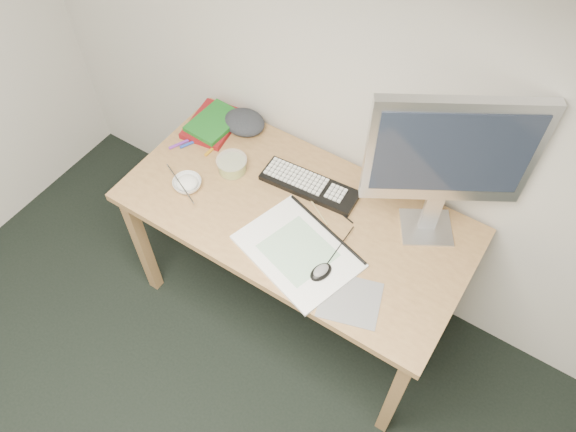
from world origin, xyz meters
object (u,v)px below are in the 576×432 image
object	(u,v)px
rice_bowl	(187,184)
sketchpad	(298,251)
monitor	(450,156)
keyboard	(310,186)
desk	(296,224)

from	to	relation	value
rice_bowl	sketchpad	bearing A→B (deg)	-2.59
monitor	sketchpad	bearing A→B (deg)	-165.28
rice_bowl	keyboard	bearing A→B (deg)	32.64
sketchpad	rice_bowl	distance (m)	0.55
desk	monitor	size ratio (longest dim) A/B	2.14
desk	keyboard	bearing A→B (deg)	99.05
sketchpad	keyboard	distance (m)	0.32
keyboard	sketchpad	bearing A→B (deg)	-70.24
sketchpad	rice_bowl	size ratio (longest dim) A/B	3.70
sketchpad	keyboard	bearing A→B (deg)	130.53
desk	rice_bowl	world-z (taller)	rice_bowl
rice_bowl	desk	bearing A→B (deg)	16.76
sketchpad	monitor	world-z (taller)	monitor
monitor	rice_bowl	distance (m)	1.05
desk	sketchpad	distance (m)	0.21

